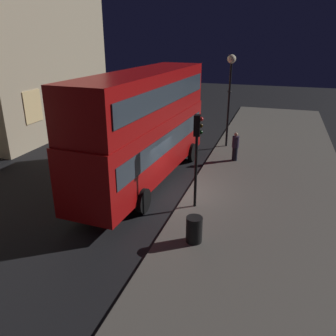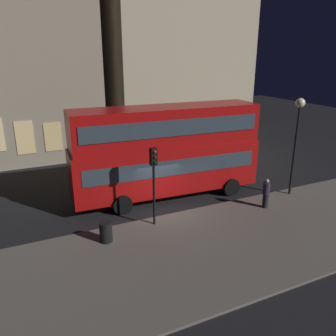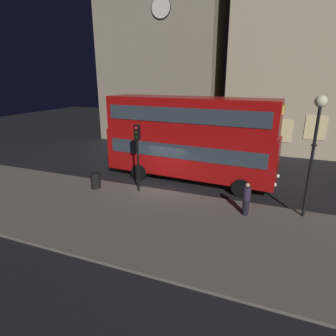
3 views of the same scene
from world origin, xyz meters
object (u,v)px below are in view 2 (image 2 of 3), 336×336
at_px(traffic_light_near_kerb, 154,170).
at_px(pedestrian, 266,193).
at_px(street_lamp, 298,123).
at_px(double_decker_bus, 166,148).
at_px(litter_bin, 106,232).

relative_size(traffic_light_near_kerb, pedestrian, 2.37).
distance_m(street_lamp, pedestrian, 4.54).
relative_size(street_lamp, pedestrian, 3.45).
height_order(double_decker_bus, traffic_light_near_kerb, double_decker_bus).
bearing_deg(street_lamp, litter_bin, -176.65).
bearing_deg(litter_bin, double_decker_bus, 37.76).
bearing_deg(pedestrian, double_decker_bus, -140.85).
height_order(traffic_light_near_kerb, street_lamp, street_lamp).
distance_m(traffic_light_near_kerb, litter_bin, 3.65).
bearing_deg(pedestrian, traffic_light_near_kerb, -105.58).
xyz_separation_m(double_decker_bus, traffic_light_near_kerb, (-2.12, -3.11, -0.09)).
distance_m(double_decker_bus, litter_bin, 6.56).
distance_m(traffic_light_near_kerb, pedestrian, 6.77).
height_order(traffic_light_near_kerb, litter_bin, traffic_light_near_kerb).
bearing_deg(street_lamp, traffic_light_near_kerb, -179.47).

